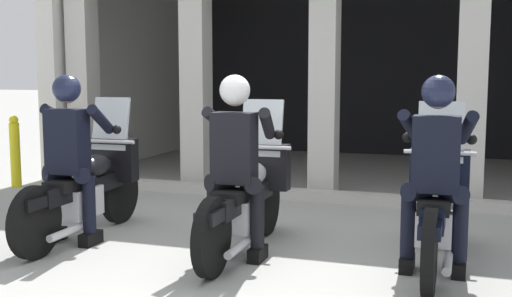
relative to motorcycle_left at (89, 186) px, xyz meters
name	(u,v)px	position (x,y,z in m)	size (l,w,h in m)	color
ground_plane	(316,194)	(1.64, 2.79, -0.50)	(80.00, 80.00, 0.00)	#999993
station_building	(357,46)	(1.70, 5.35, 1.54)	(8.44, 4.95, 3.27)	black
kerb_strip	(314,195)	(1.70, 2.41, -0.44)	(7.94, 0.24, 0.12)	#B7B5AD
motorcycle_left	(89,186)	(0.00, 0.00, 0.00)	(0.62, 2.04, 1.35)	black
police_officer_left	(70,144)	(0.00, -0.28, 0.44)	(0.63, 0.61, 1.58)	black
motorcycle_center	(247,196)	(1.64, 0.02, 0.00)	(0.62, 2.04, 1.35)	black
police_officer_center	(236,151)	(1.64, -0.26, 0.44)	(0.63, 0.61, 1.58)	black
motorcycle_right	(436,205)	(3.28, 0.14, 0.00)	(0.62, 2.04, 1.35)	black
police_officer_right	(436,158)	(3.28, -0.14, 0.44)	(0.63, 0.61, 1.58)	black
bollard_kerbside	(15,151)	(-2.51, 2.00, 0.00)	(0.14, 0.14, 1.01)	yellow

